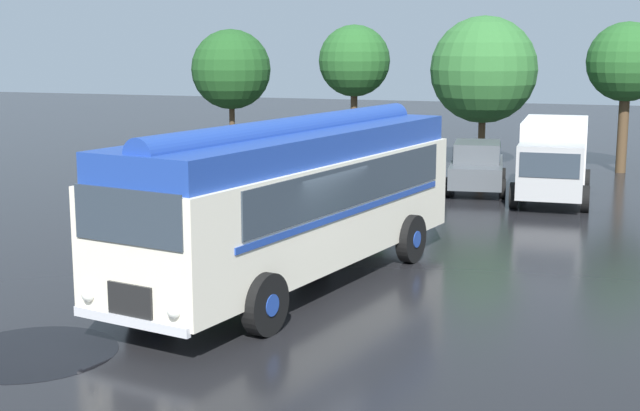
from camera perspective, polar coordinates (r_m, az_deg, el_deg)
name	(u,v)px	position (r m, az deg, el deg)	size (l,w,h in m)	color
ground_plane	(292,294)	(17.90, -1.80, -5.70)	(120.00, 120.00, 0.00)	black
vintage_bus	(295,194)	(18.26, -1.58, 0.72)	(4.33, 10.37, 3.49)	silver
car_near_left	(399,161)	(31.53, 5.09, 2.84)	(2.38, 4.39, 1.66)	#4C5156
car_mid_left	(477,166)	(30.61, 10.00, 2.50)	(2.39, 4.40, 1.66)	#4C5156
box_van	(554,157)	(29.53, 14.72, 3.04)	(2.52, 5.85, 2.50)	silver
tree_far_left	(229,68)	(40.75, -5.83, 8.77)	(3.58, 3.58, 5.57)	#4C3823
tree_left_of_centre	(354,63)	(37.44, 2.20, 9.13)	(2.97, 2.97, 5.71)	#4C3823
tree_centre	(484,71)	(36.06, 10.48, 8.46)	(4.22, 4.22, 6.02)	#4C3823
tree_right_of_centre	(627,61)	(36.24, 19.03, 8.74)	(3.02, 3.02, 5.76)	#4C3823
puddle_patch	(32,353)	(15.36, -17.95, -8.96)	(2.76, 2.76, 0.01)	black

